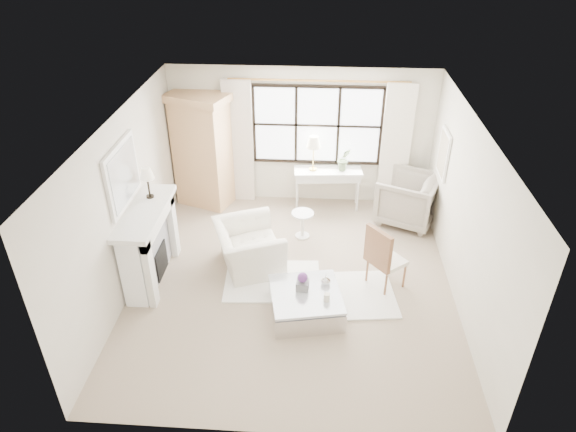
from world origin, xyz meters
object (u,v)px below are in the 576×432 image
Objects in this scene: club_armchair at (249,247)px; coffee_table at (306,303)px; armoire at (202,150)px; console_table at (327,188)px.

club_armchair is 1.49m from coffee_table.
armoire is 3.95m from coffee_table.
coffee_table is at bearing -35.87° from armoire.
armoire is at bearing 7.49° from club_armchair.
console_table is at bearing 73.57° from coffee_table.
club_armchair is at bearing 120.85° from coffee_table.
armoire is 2.54m from console_table.
armoire is at bearing 175.05° from console_table.
coffee_table is at bearing -159.43° from club_armchair.
coffee_table is (2.13, -3.19, -0.96)m from armoire.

